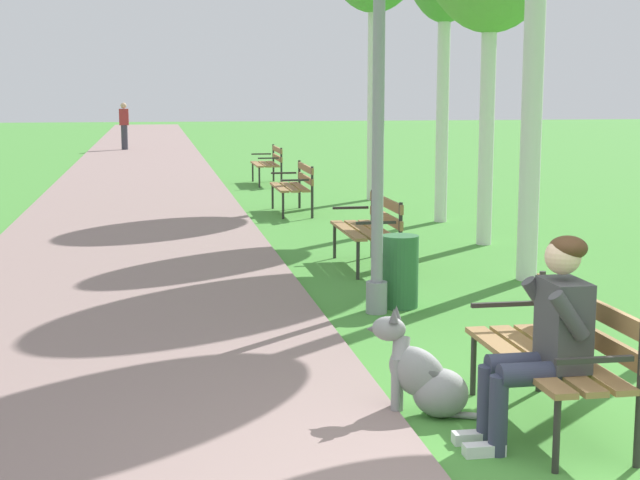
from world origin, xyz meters
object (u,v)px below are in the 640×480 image
object	(u,v)px
litter_bin	(400,271)
lamp_post_near	(379,59)
park_bench_near	(558,347)
person_seated_on_near_bench	(545,333)
pedestrian_distant	(124,126)
park_bench_furthest	(269,161)
dog_grey	(424,377)
park_bench_mid	(371,225)
park_bench_far	(295,183)

from	to	relation	value
litter_bin	lamp_post_near	bearing A→B (deg)	-142.88
park_bench_near	person_seated_on_near_bench	bearing A→B (deg)	-126.18
pedestrian_distant	person_seated_on_near_bench	bearing A→B (deg)	-83.68
park_bench_near	park_bench_furthest	bearing A→B (deg)	89.59
park_bench_furthest	litter_bin	distance (m)	12.33
park_bench_furthest	dog_grey	bearing A→B (deg)	-93.20
lamp_post_near	dog_grey	bearing A→B (deg)	-97.15
park_bench_furthest	park_bench_mid	bearing A→B (deg)	-90.21
person_seated_on_near_bench	park_bench_mid	bearing A→B (deg)	87.21
park_bench_mid	dog_grey	bearing A→B (deg)	-99.08
park_bench_near	lamp_post_near	bearing A→B (deg)	96.98
park_bench_near	park_bench_far	distance (m)	10.61
person_seated_on_near_bench	dog_grey	bearing A→B (deg)	130.99
park_bench_mid	dog_grey	size ratio (longest dim) A/B	1.92
park_bench_far	lamp_post_near	bearing A→B (deg)	-92.51
park_bench_near	park_bench_far	size ratio (longest dim) A/B	1.00
park_bench_mid	litter_bin	world-z (taller)	park_bench_mid
park_bench_mid	dog_grey	world-z (taller)	park_bench_mid
litter_bin	pedestrian_distant	bearing A→B (deg)	97.45
person_seated_on_near_bench	pedestrian_distant	xyz separation A→B (m)	(-3.18, 28.70, 0.16)
park_bench_near	park_bench_mid	distance (m)	5.48
park_bench_furthest	person_seated_on_near_bench	xyz separation A→B (m)	(-0.32, -16.01, 0.17)
park_bench_far	pedestrian_distant	size ratio (longest dim) A/B	0.91
lamp_post_near	pedestrian_distant	size ratio (longest dim) A/B	2.76
pedestrian_distant	park_bench_mid	bearing A→B (deg)	-81.42
park_bench_furthest	litter_bin	bearing A→B (deg)	-91.05
person_seated_on_near_bench	dog_grey	size ratio (longest dim) A/B	1.60
park_bench_near	park_bench_mid	xyz separation A→B (m)	(0.07, 5.48, 0.00)
park_bench_far	person_seated_on_near_bench	xyz separation A→B (m)	(-0.14, -10.89, 0.17)
dog_grey	pedestrian_distant	distance (m)	28.21
person_seated_on_near_bench	lamp_post_near	bearing A→B (deg)	93.02
park_bench_near	park_bench_furthest	world-z (taller)	same
park_bench_near	dog_grey	bearing A→B (deg)	155.63
park_bench_near	person_seated_on_near_bench	size ratio (longest dim) A/B	1.20
park_bench_mid	park_bench_furthest	size ratio (longest dim) A/B	1.00
park_bench_furthest	litter_bin	xyz separation A→B (m)	(-0.23, -12.33, -0.16)
dog_grey	pedestrian_distant	world-z (taller)	pedestrian_distant
park_bench_mid	park_bench_furthest	xyz separation A→B (m)	(0.04, 10.25, 0.00)
park_bench_mid	pedestrian_distant	xyz separation A→B (m)	(-3.46, 22.94, 0.33)
litter_bin	pedestrian_distant	size ratio (longest dim) A/B	0.42
person_seated_on_near_bench	litter_bin	bearing A→B (deg)	88.55
park_bench_mid	litter_bin	distance (m)	2.10
lamp_post_near	pedestrian_distant	xyz separation A→B (m)	(-3.00, 25.23, -1.51)
park_bench_mid	lamp_post_near	size ratio (longest dim) A/B	0.33
park_bench_far	person_seated_on_near_bench	world-z (taller)	person_seated_on_near_bench
pedestrian_distant	park_bench_near	bearing A→B (deg)	-83.21
park_bench_furthest	pedestrian_distant	world-z (taller)	pedestrian_distant
park_bench_furthest	person_seated_on_near_bench	distance (m)	16.01
park_bench_near	park_bench_furthest	xyz separation A→B (m)	(0.11, 15.73, 0.00)
pedestrian_distant	litter_bin	bearing A→B (deg)	-82.55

